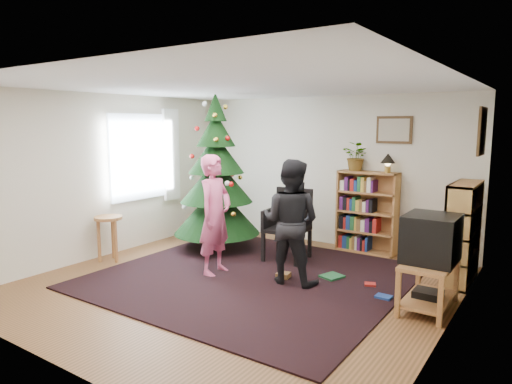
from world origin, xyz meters
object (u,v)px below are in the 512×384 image
Objects in this scene: picture_back at (394,130)px; table_lamp at (388,160)px; armchair at (291,221)px; stool at (109,226)px; tv_stand at (429,281)px; crt_tv at (431,238)px; bookshelf_back at (367,211)px; person_by_chair at (291,222)px; christmas_tree at (216,186)px; bookshelf_right at (463,231)px; potted_plant at (357,156)px; person_standing at (215,215)px; picture_right at (482,131)px.

picture_back reaches higher than table_lamp.
stool is (-2.20, -1.62, -0.06)m from armchair.
tv_stand is 0.49m from crt_tv.
tv_stand is at bearing 10.29° from stool.
bookshelf_back is at bearing -157.94° from picture_back.
table_lamp is (-1.10, 1.82, 1.18)m from tv_stand.
christmas_tree is at bearing -29.02° from person_by_chair.
picture_back is 0.63× the size of tv_stand.
bookshelf_right is 1.25m from tv_stand.
christmas_tree is at bearing 56.95° from stool.
bookshelf_right is 4.96m from stool.
picture_back is at bearing 118.63° from crt_tv.
armchair is 2.32× the size of potted_plant.
table_lamp is (0.30, 0.00, 0.84)m from bookshelf_back.
stool is 2.29× the size of table_lamp.
tv_stand is (-0.12, -1.19, -0.34)m from bookshelf_right.
bookshelf_right is 1.61m from table_lamp.
picture_back reaches higher than person_standing.
table_lamp is at bearing 156.52° from picture_right.
bookshelf_right is at bearing 3.12° from armchair.
potted_plant is (1.12, 2.19, 0.71)m from person_standing.
person_standing reaches higher than armchair.
stool is at bearing -141.67° from table_lamp.
table_lamp reaches higher than bookshelf_back.
bookshelf_right is at bearing -27.09° from table_lamp.
picture_right is (1.33, -0.73, 0.00)m from picture_back.
person_standing is at bearing -172.34° from crt_tv.
picture_back is 1.85× the size of table_lamp.
bookshelf_right reaches higher than tv_stand.
person_by_chair is at bearing -92.82° from potted_plant.
crt_tv is at bearing 176.64° from person_by_chair.
stool is at bearing -169.71° from crt_tv.
christmas_tree is at bearing -176.97° from armchair.
crt_tv is at bearing -26.24° from armchair.
picture_right is at bearing 9.28° from christmas_tree.
bookshelf_right is at bearing 84.13° from crt_tv.
christmas_tree reaches higher than tv_stand.
picture_back reaches higher than potted_plant.
person_by_chair is 2.06m from potted_plant.
table_lamp is at bearing 0.00° from bookshelf_back.
person_by_chair reaches higher than crt_tv.
crt_tv is (1.40, -1.82, 0.15)m from bookshelf_back.
stool is at bearing -140.55° from picture_back.
person_standing reaches higher than stool.
person_standing is at bearing -117.22° from potted_plant.
christmas_tree is 1.95× the size of bookshelf_right.
person_by_chair is at bearing 14.29° from stool.
person_by_chair is (-1.70, -0.11, -0.01)m from crt_tv.
person_by_chair is (-1.95, -1.34, -1.15)m from picture_right.
tv_stand is at bearing 174.26° from bookshelf_right.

